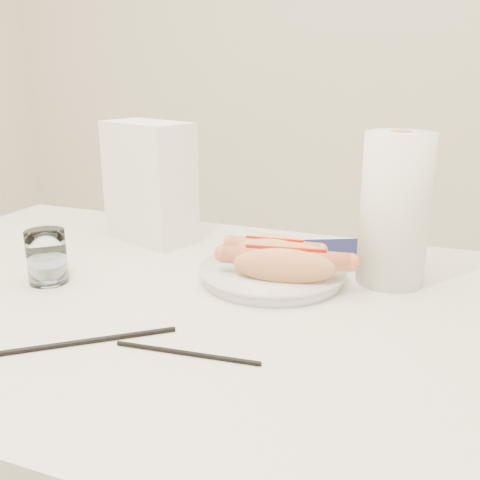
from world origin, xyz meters
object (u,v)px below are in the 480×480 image
(plate, at_px, (272,274))
(paper_towel_roll, at_px, (395,210))
(table, at_px, (172,328))
(napkin_box, at_px, (150,182))
(hotdog_left, at_px, (274,250))
(water_glass, at_px, (47,257))
(hotdog_right, at_px, (285,263))

(plate, height_order, paper_towel_roll, paper_towel_roll)
(plate, bearing_deg, paper_towel_roll, 19.40)
(table, relative_size, napkin_box, 5.03)
(plate, relative_size, paper_towel_roll, 0.95)
(napkin_box, bearing_deg, plate, -2.99)
(hotdog_left, xyz_separation_m, napkin_box, (-0.29, 0.09, 0.08))
(water_glass, bearing_deg, napkin_box, 82.11)
(plate, relative_size, water_glass, 2.65)
(hotdog_right, height_order, paper_towel_roll, paper_towel_roll)
(plate, distance_m, water_glass, 0.37)
(hotdog_left, relative_size, paper_towel_roll, 0.66)
(plate, bearing_deg, water_glass, -157.20)
(hotdog_left, distance_m, paper_towel_roll, 0.21)
(plate, bearing_deg, napkin_box, 156.90)
(paper_towel_roll, bearing_deg, water_glass, -158.37)
(plate, xyz_separation_m, paper_towel_roll, (0.18, 0.06, 0.11))
(water_glass, height_order, paper_towel_roll, paper_towel_roll)
(napkin_box, bearing_deg, hotdog_right, -5.77)
(hotdog_right, bearing_deg, hotdog_left, 110.58)
(table, distance_m, paper_towel_roll, 0.40)
(water_glass, relative_size, napkin_box, 0.37)
(table, distance_m, hotdog_left, 0.22)
(table, relative_size, hotdog_left, 7.43)
(hotdog_right, relative_size, water_glass, 2.30)
(water_glass, bearing_deg, hotdog_left, 28.93)
(table, relative_size, paper_towel_roll, 4.89)
(table, xyz_separation_m, water_glass, (-0.21, -0.03, 0.10))
(table, bearing_deg, plate, 40.65)
(plate, bearing_deg, table, -139.35)
(table, height_order, hotdog_right, hotdog_right)
(hotdog_left, relative_size, napkin_box, 0.68)
(hotdog_left, bearing_deg, hotdog_right, -65.28)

